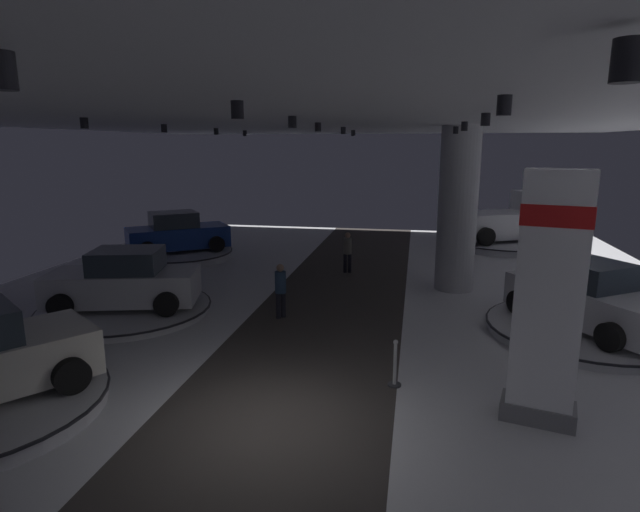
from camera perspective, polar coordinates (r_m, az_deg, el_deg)
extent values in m
cube|color=silver|center=(9.70, -5.72, -18.26)|extent=(24.00, 44.00, 0.05)
cube|color=#383330|center=(9.68, -5.73, -18.11)|extent=(4.40, 44.00, 0.01)
cube|color=silver|center=(8.38, -6.57, 16.69)|extent=(24.00, 44.00, 0.10)
cylinder|color=black|center=(11.82, -24.73, 13.27)|extent=(0.16, 0.16, 0.22)
cylinder|color=black|center=(14.99, -16.94, 13.41)|extent=(0.16, 0.16, 0.22)
cylinder|color=black|center=(18.03, -11.47, 13.42)|extent=(0.16, 0.16, 0.22)
cylinder|color=black|center=(21.02, -8.35, 13.34)|extent=(0.16, 0.16, 0.22)
cylinder|color=black|center=(3.69, -31.86, 17.08)|extent=(0.16, 0.16, 0.22)
cylinder|color=black|center=(6.73, -9.17, 15.75)|extent=(0.16, 0.16, 0.22)
cylinder|color=black|center=(10.23, -3.09, 14.66)|extent=(0.16, 0.16, 0.22)
cylinder|color=black|center=(13.23, -0.23, 14.14)|extent=(0.16, 0.16, 0.22)
cylinder|color=black|center=(16.63, 2.60, 13.76)|extent=(0.16, 0.16, 0.22)
cylinder|color=black|center=(20.37, 3.70, 13.48)|extent=(0.16, 0.16, 0.22)
cylinder|color=black|center=(3.23, 30.99, 18.11)|extent=(0.16, 0.16, 0.22)
cylinder|color=black|center=(6.24, 19.79, 15.48)|extent=(0.16, 0.16, 0.22)
cylinder|color=black|center=(9.65, 17.92, 14.24)|extent=(0.16, 0.16, 0.22)
cylinder|color=black|center=(13.14, 15.76, 13.71)|extent=(0.16, 0.16, 0.22)
cylinder|color=black|center=(16.67, 14.85, 13.37)|extent=(0.16, 0.16, 0.22)
cylinder|color=black|center=(19.84, 13.70, 13.20)|extent=(0.16, 0.16, 0.22)
cylinder|color=#ADADB2|center=(17.89, 15.04, 5.00)|extent=(1.30, 1.30, 5.50)
cube|color=slate|center=(10.47, 23.01, -15.56)|extent=(1.38, 0.93, 0.35)
cube|color=white|center=(9.66, 24.12, -3.60)|extent=(1.20, 0.81, 4.16)
cube|color=red|center=(9.41, 24.83, 4.22)|extent=(1.23, 0.84, 0.36)
cylinder|color=#B7B7BC|center=(16.29, -20.77, -5.60)|extent=(4.86, 4.86, 0.22)
cylinder|color=black|center=(16.27, -20.79, -5.32)|extent=(4.96, 4.96, 0.05)
cube|color=silver|center=(16.10, -20.97, -3.15)|extent=(4.52, 2.78, 0.90)
cube|color=#2D3842|center=(15.88, -20.66, -0.55)|extent=(2.23, 1.98, 0.70)
cylinder|color=black|center=(15.76, -26.93, -5.02)|extent=(0.71, 0.38, 0.68)
cylinder|color=black|center=(17.54, -24.42, -3.12)|extent=(0.71, 0.38, 0.68)
cylinder|color=black|center=(14.87, -16.72, -5.17)|extent=(0.71, 0.38, 0.68)
cylinder|color=black|center=(16.74, -15.23, -3.14)|extent=(0.71, 0.38, 0.68)
sphere|color=white|center=(16.36, -28.41, -3.18)|extent=(0.18, 0.18, 0.18)
sphere|color=white|center=(17.24, -27.07, -2.32)|extent=(0.18, 0.18, 0.18)
cylinder|color=#B7B7BC|center=(26.71, 19.80, 1.39)|extent=(5.56, 5.56, 0.34)
cylinder|color=black|center=(26.69, 19.82, 1.69)|extent=(5.68, 5.68, 0.05)
cube|color=silver|center=(26.56, 19.94, 3.35)|extent=(5.68, 4.26, 1.20)
cube|color=silver|center=(27.47, 22.99, 5.59)|extent=(2.37, 2.46, 1.00)
cube|color=#28333D|center=(27.15, 22.15, 5.59)|extent=(0.86, 1.60, 0.75)
cylinder|color=black|center=(28.65, 21.54, 3.16)|extent=(0.88, 0.63, 0.84)
cylinder|color=black|center=(26.85, 24.57, 2.34)|extent=(0.88, 0.63, 0.84)
cylinder|color=black|center=(26.56, 15.16, 2.93)|extent=(0.88, 0.63, 0.84)
cylinder|color=black|center=(24.61, 17.97, 2.04)|extent=(0.88, 0.63, 0.84)
cylinder|color=#B7B7BC|center=(23.30, -15.38, 0.17)|extent=(4.53, 4.53, 0.34)
cylinder|color=black|center=(23.27, -15.40, 0.51)|extent=(4.62, 4.62, 0.05)
cube|color=navy|center=(23.15, -15.49, 2.06)|extent=(4.43, 3.97, 0.90)
cube|color=#2D3842|center=(23.01, -15.96, 3.85)|extent=(2.46, 2.39, 0.70)
cylinder|color=black|center=(24.46, -12.64, 2.09)|extent=(0.67, 0.59, 0.68)
cylinder|color=black|center=(22.56, -11.40, 1.30)|extent=(0.67, 0.59, 0.68)
cylinder|color=black|center=(23.96, -19.27, 1.49)|extent=(0.67, 0.59, 0.68)
cylinder|color=black|center=(22.01, -18.58, 0.63)|extent=(0.67, 0.59, 0.68)
sphere|color=white|center=(24.07, -10.93, 2.93)|extent=(0.18, 0.18, 0.18)
sphere|color=white|center=(23.13, -10.26, 2.58)|extent=(0.18, 0.18, 0.18)
cylinder|color=black|center=(12.72, -28.63, -8.78)|extent=(0.58, 0.68, 0.68)
cylinder|color=black|center=(10.91, -25.87, -11.91)|extent=(0.58, 0.68, 0.68)
sphere|color=white|center=(12.28, -25.36, -7.27)|extent=(0.18, 0.18, 0.18)
sphere|color=white|center=(11.39, -23.79, -8.63)|extent=(0.18, 0.18, 0.18)
cylinder|color=#B7B7BC|center=(15.31, 27.43, -7.30)|extent=(4.95, 4.95, 0.25)
cylinder|color=black|center=(15.28, 27.47, -6.97)|extent=(5.05, 5.05, 0.05)
cube|color=silver|center=(15.09, 27.71, -4.67)|extent=(3.81, 4.50, 0.90)
cube|color=#2D3842|center=(15.00, 27.55, -1.79)|extent=(2.35, 2.44, 0.70)
cylinder|color=black|center=(13.58, 29.50, -7.85)|extent=(0.56, 0.69, 0.68)
cylinder|color=black|center=(16.78, 26.08, -3.85)|extent=(0.56, 0.69, 0.68)
cylinder|color=black|center=(15.37, 21.13, -4.83)|extent=(0.56, 0.69, 0.68)
cylinder|color=black|center=(14.78, -4.66, -5.45)|extent=(0.14, 0.14, 0.80)
cylinder|color=black|center=(14.88, -4.10, -5.32)|extent=(0.14, 0.14, 0.80)
cylinder|color=#233851|center=(14.64, -4.42, -2.92)|extent=(0.32, 0.32, 0.62)
sphere|color=#99755B|center=(14.54, -4.45, -1.32)|extent=(0.22, 0.22, 0.22)
cylinder|color=black|center=(19.96, 3.31, -0.73)|extent=(0.14, 0.14, 0.80)
cylinder|color=black|center=(19.94, 2.81, -0.74)|extent=(0.14, 0.14, 0.80)
cylinder|color=#6B665B|center=(19.81, 3.08, 1.13)|extent=(0.32, 0.32, 0.62)
sphere|color=#99755B|center=(19.73, 3.10, 2.32)|extent=(0.22, 0.22, 0.22)
cylinder|color=#333338|center=(11.07, 8.26, -13.97)|extent=(0.28, 0.28, 0.04)
cylinder|color=#B2B2B7|center=(10.88, 8.33, -11.79)|extent=(0.07, 0.07, 0.96)
sphere|color=#B2B2B7|center=(10.69, 8.41, -9.44)|extent=(0.10, 0.10, 0.10)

